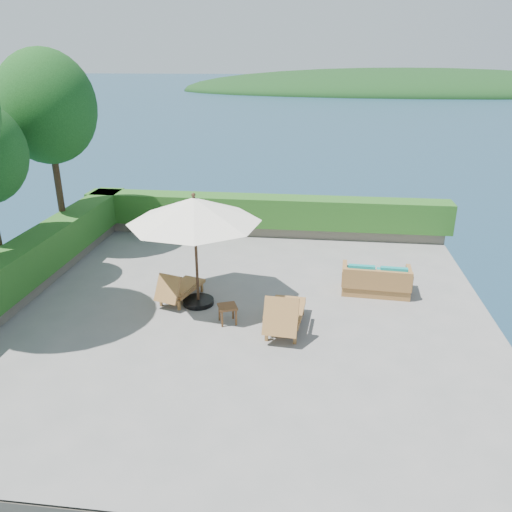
# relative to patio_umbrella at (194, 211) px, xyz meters

# --- Properties ---
(ground) EXTENTS (12.00, 12.00, 0.00)m
(ground) POSITION_rel_patio_umbrella_xyz_m (1.07, -0.16, -2.40)
(ground) COLOR gray
(ground) RESTS_ON ground
(foundation) EXTENTS (12.00, 12.00, 3.00)m
(foundation) POSITION_rel_patio_umbrella_xyz_m (1.07, -0.16, -3.96)
(foundation) COLOR #554E43
(foundation) RESTS_ON ocean
(ocean) EXTENTS (600.00, 600.00, 0.00)m
(ocean) POSITION_rel_patio_umbrella_xyz_m (1.07, -0.16, -5.41)
(ocean) COLOR #18364B
(ocean) RESTS_ON ground
(offshore_island) EXTENTS (126.00, 57.60, 12.60)m
(offshore_island) POSITION_rel_patio_umbrella_xyz_m (26.07, 139.84, -5.41)
(offshore_island) COLOR black
(offshore_island) RESTS_ON ocean
(planter_wall_far) EXTENTS (12.00, 0.60, 0.36)m
(planter_wall_far) POSITION_rel_patio_umbrella_xyz_m (1.07, 5.44, -2.23)
(planter_wall_far) COLOR #736B5C
(planter_wall_far) RESTS_ON ground
(planter_wall_left) EXTENTS (0.60, 12.00, 0.36)m
(planter_wall_left) POSITION_rel_patio_umbrella_xyz_m (-4.53, -0.16, -2.23)
(planter_wall_left) COLOR #736B5C
(planter_wall_left) RESTS_ON ground
(hedge_far) EXTENTS (12.40, 0.90, 1.00)m
(hedge_far) POSITION_rel_patio_umbrella_xyz_m (1.07, 5.44, -1.56)
(hedge_far) COLOR #214D16
(hedge_far) RESTS_ON planter_wall_far
(hedge_left) EXTENTS (0.90, 12.40, 1.00)m
(hedge_left) POSITION_rel_patio_umbrella_xyz_m (-4.53, -0.16, -1.56)
(hedge_left) COLOR #214D16
(hedge_left) RESTS_ON planter_wall_left
(tree_far) EXTENTS (2.80, 2.80, 6.03)m
(tree_far) POSITION_rel_patio_umbrella_xyz_m (-4.93, 3.04, 2.00)
(tree_far) COLOR #442D1A
(tree_far) RESTS_ON ground
(patio_umbrella) EXTENTS (3.82, 3.82, 2.85)m
(patio_umbrella) POSITION_rel_patio_umbrella_xyz_m (0.00, 0.00, 0.00)
(patio_umbrella) COLOR black
(patio_umbrella) RESTS_ON ground
(lounge_left) EXTENTS (1.03, 1.61, 0.86)m
(lounge_left) POSITION_rel_patio_umbrella_xyz_m (-0.52, 0.10, -2.04)
(lounge_left) COLOR olive
(lounge_left) RESTS_ON ground
(lounge_right) EXTENTS (0.90, 1.85, 1.04)m
(lounge_right) POSITION_rel_patio_umbrella_xyz_m (2.21, -1.05, -1.97)
(lounge_right) COLOR olive
(lounge_right) RESTS_ON ground
(side_table) EXTENTS (0.54, 0.54, 0.44)m
(side_table) POSITION_rel_patio_umbrella_xyz_m (0.89, -0.85, -2.04)
(side_table) COLOR brown
(side_table) RESTS_ON ground
(wicker_loveseat) EXTENTS (1.80, 1.00, 0.86)m
(wicker_loveseat) POSITION_rel_patio_umbrella_xyz_m (4.43, 1.16, -2.07)
(wicker_loveseat) COLOR olive
(wicker_loveseat) RESTS_ON ground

